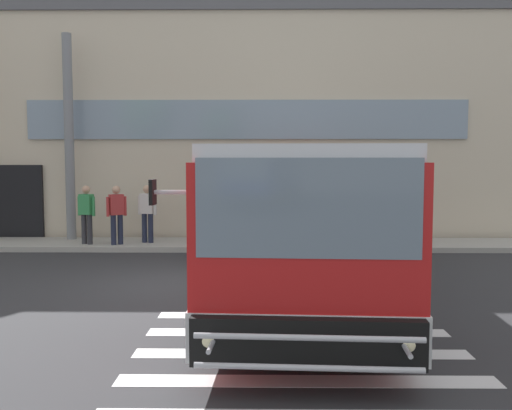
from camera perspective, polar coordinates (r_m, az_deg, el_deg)
name	(u,v)px	position (r m, az deg, el deg)	size (l,w,h in m)	color
ground_plane	(191,283)	(11.61, -6.77, -8.05)	(80.00, 90.00, 0.02)	#2B2B2D
bay_paint_stripes	(302,354)	(7.49, 4.73, -15.05)	(4.40, 3.96, 0.01)	silver
terminal_building	(210,132)	(22.96, -4.80, 7.49)	(21.40, 13.80, 7.43)	beige
boarding_curb	(212,245)	(16.29, -4.59, -4.09)	(23.60, 2.00, 0.15)	#9E9B93
entry_support_column	(69,138)	(17.64, -18.73, 6.61)	(0.28, 0.28, 6.15)	slate
bus_main_foreground	(300,222)	(10.85, 4.59, -1.73)	(3.55, 10.81, 2.70)	red
passenger_near_column	(86,212)	(16.46, -17.10, -0.67)	(0.55, 0.35, 1.68)	#2D2D33
passenger_by_doorway	(117,212)	(16.13, -14.20, -0.71)	(0.50, 0.39, 1.68)	#1E2338
passenger_at_curb_edge	(147,211)	(16.32, -11.16, -0.59)	(0.57, 0.32, 1.68)	#1E2338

